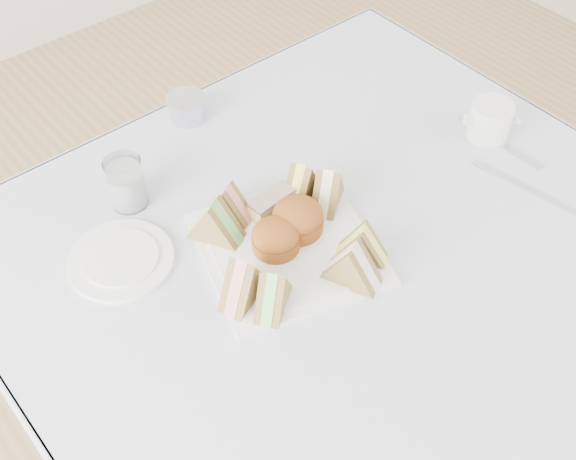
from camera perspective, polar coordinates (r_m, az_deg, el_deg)
table at (r=1.41m, az=4.73°, el=-12.34°), size 0.90×0.90×0.74m
tablecloth at (r=1.10m, az=5.92°, el=-2.58°), size 1.02×1.02×0.01m
serving_plate at (r=1.10m, az=-0.00°, el=-1.54°), size 0.32×0.32×0.01m
sandwich_fl_a at (r=1.01m, az=-3.56°, el=-3.84°), size 0.09×0.07×0.08m
sandwich_fl_b at (r=1.00m, az=-1.19°, el=-4.75°), size 0.08×0.07×0.07m
sandwich_fr_a at (r=1.06m, az=5.89°, el=-0.98°), size 0.07×0.08×0.07m
sandwich_fr_b at (r=1.03m, az=5.11°, el=-2.57°), size 0.07×0.09×0.08m
sandwich_bl_a at (r=1.09m, az=-5.76°, el=0.82°), size 0.08×0.09×0.08m
sandwich_bl_b at (r=1.12m, az=-4.71°, el=2.22°), size 0.07×0.08×0.07m
sandwich_br_a at (r=1.13m, az=3.17°, el=3.38°), size 0.09×0.08×0.07m
sandwich_br_b at (r=1.14m, az=1.04°, el=3.92°), size 0.09×0.06×0.07m
scone_left at (r=1.07m, az=-0.98°, el=-0.59°), size 0.08×0.08×0.05m
scone_right at (r=1.10m, az=0.77°, el=0.97°), size 0.09×0.09×0.05m
pastry_slice at (r=1.13m, az=-1.27°, el=2.04°), size 0.08×0.04×0.04m
side_plate at (r=1.12m, az=-13.06°, el=-2.32°), size 0.19×0.19×0.01m
water_glass at (r=1.17m, az=-12.68°, el=3.68°), size 0.07×0.07×0.09m
tea_strainer at (r=1.34m, az=-8.00°, el=9.45°), size 0.10×0.10×0.04m
knife at (r=1.33m, az=16.38°, el=6.68°), size 0.02×0.18×0.00m
fork at (r=1.26m, az=18.95°, el=2.82°), size 0.04×0.17×0.00m
creamer_jug at (r=1.33m, az=15.66°, el=8.34°), size 0.10×0.10×0.07m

